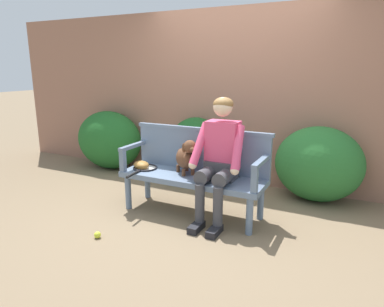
{
  "coord_description": "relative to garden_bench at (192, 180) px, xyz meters",
  "views": [
    {
      "loc": [
        1.63,
        -3.27,
        1.62
      ],
      "look_at": [
        0.0,
        0.0,
        0.7
      ],
      "focal_mm": 32.28,
      "sensor_mm": 36.0,
      "label": 1
    }
  ],
  "objects": [
    {
      "name": "dog_on_bench",
      "position": [
        -0.08,
        0.01,
        0.26
      ],
      "size": [
        0.37,
        0.35,
        0.41
      ],
      "color": "brown",
      "rests_on": "garden_bench"
    },
    {
      "name": "garden_bench",
      "position": [
        0.0,
        0.0,
        0.0
      ],
      "size": [
        1.63,
        0.52,
        0.45
      ],
      "color": "slate",
      "rests_on": "ground"
    },
    {
      "name": "bench_armrest_right_end",
      "position": [
        0.77,
        -0.09,
        0.26
      ],
      "size": [
        0.06,
        0.52,
        0.28
      ],
      "color": "slate",
      "rests_on": "garden_bench"
    },
    {
      "name": "brick_garden_fence",
      "position": [
        0.0,
        1.45,
        0.81
      ],
      "size": [
        8.0,
        0.3,
        2.4
      ],
      "primitive_type": "cube",
      "color": "#936651",
      "rests_on": "ground"
    },
    {
      "name": "baseball_glove",
      "position": [
        -0.66,
        -0.03,
        0.1
      ],
      "size": [
        0.28,
        0.26,
        0.09
      ],
      "primitive_type": "ellipsoid",
      "rotation": [
        0.0,
        0.0,
        -0.54
      ],
      "color": "#9E6B2D",
      "rests_on": "garden_bench"
    },
    {
      "name": "bench_backrest",
      "position": [
        0.0,
        0.23,
        0.31
      ],
      "size": [
        1.67,
        0.06,
        0.5
      ],
      "color": "slate",
      "rests_on": "garden_bench"
    },
    {
      "name": "hedge_bush_far_left",
      "position": [
        -0.49,
        1.1,
        0.07
      ],
      "size": [
        0.83,
        0.77,
        0.93
      ],
      "primitive_type": "ellipsoid",
      "color": "#194C1E",
      "rests_on": "ground"
    },
    {
      "name": "bench_armrest_left_end",
      "position": [
        -0.77,
        -0.09,
        0.26
      ],
      "size": [
        0.06,
        0.52,
        0.28
      ],
      "color": "slate",
      "rests_on": "garden_bench"
    },
    {
      "name": "hedge_bush_far_right",
      "position": [
        1.2,
        1.06,
        0.07
      ],
      "size": [
        1.06,
        0.76,
        0.93
      ],
      "primitive_type": "ellipsoid",
      "color": "#286B2D",
      "rests_on": "ground"
    },
    {
      "name": "tennis_racket",
      "position": [
        -0.61,
        -0.04,
        0.07
      ],
      "size": [
        0.32,
        0.57,
        0.03
      ],
      "color": "black",
      "rests_on": "garden_bench"
    },
    {
      "name": "person_seated",
      "position": [
        0.33,
        -0.02,
        0.33
      ],
      "size": [
        0.56,
        0.66,
        1.32
      ],
      "color": "black",
      "rests_on": "ground"
    },
    {
      "name": "ground_plane",
      "position": [
        0.0,
        0.0,
        -0.39
      ],
      "size": [
        40.0,
        40.0,
        0.0
      ],
      "primitive_type": "plane",
      "color": "#7A664C"
    },
    {
      "name": "tennis_ball",
      "position": [
        -0.56,
        -0.94,
        -0.36
      ],
      "size": [
        0.07,
        0.07,
        0.07
      ],
      "primitive_type": "sphere",
      "color": "#CCDB33",
      "rests_on": "ground"
    },
    {
      "name": "hedge_bush_mid_right",
      "position": [
        -2.02,
        1.04,
        0.07
      ],
      "size": [
        1.16,
        0.71,
        0.94
      ],
      "primitive_type": "ellipsoid",
      "color": "#1E5B23",
      "rests_on": "ground"
    }
  ]
}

